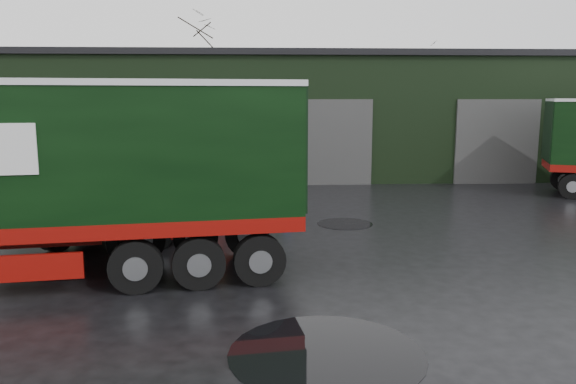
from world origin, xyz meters
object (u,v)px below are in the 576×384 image
(tree_back_b, at_px, (409,102))
(hero_tractor, at_px, (150,159))
(warehouse, at_px, (317,114))
(wash_bucket, at_px, (286,218))
(tree_back_a, at_px, (195,88))

(tree_back_b, bearing_deg, hero_tractor, -119.62)
(warehouse, xyz_separation_m, tree_back_b, (8.00, 10.00, 0.59))
(warehouse, bearing_deg, wash_bucket, -99.63)
(hero_tractor, xyz_separation_m, tree_back_b, (14.50, 25.50, 1.46))
(wash_bucket, bearing_deg, tree_back_a, 103.08)
(warehouse, xyz_separation_m, wash_bucket, (-2.40, -14.12, -3.00))
(wash_bucket, xyz_separation_m, tree_back_a, (-5.60, 24.12, 4.59))
(tree_back_a, xyz_separation_m, tree_back_b, (16.00, 0.00, -1.00))
(warehouse, distance_m, tree_back_a, 12.90)
(hero_tractor, bearing_deg, tree_back_a, 119.99)
(hero_tractor, distance_m, tree_back_b, 29.37)
(hero_tractor, relative_size, wash_bucket, 21.99)
(warehouse, height_order, tree_back_a, tree_back_a)
(hero_tractor, relative_size, tree_back_a, 0.78)
(wash_bucket, relative_size, tree_back_b, 0.04)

